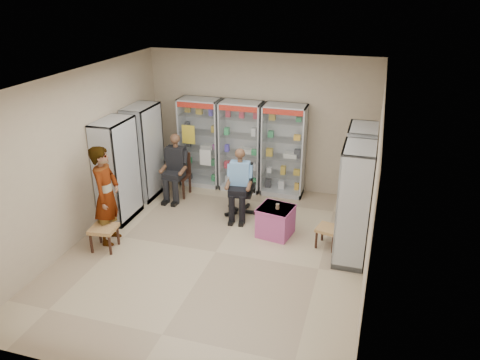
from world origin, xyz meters
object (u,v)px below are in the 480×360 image
(cabinet_right_far, at_px, (358,179))
(wooden_chair, at_px, (179,175))
(cabinet_back_left, at_px, (201,143))
(cabinet_back_right, at_px, (284,151))
(woven_stool_b, at_px, (105,238))
(office_chair, at_px, (241,190))
(seated_shopkeeper, at_px, (240,184))
(woven_stool_a, at_px, (328,237))
(cabinet_left_near, at_px, (117,171))
(cabinet_right_near, at_px, (354,205))
(cabinet_left_far, at_px, (144,152))
(standing_man, at_px, (106,195))
(pink_trunk, at_px, (276,221))
(cabinet_back_mid, at_px, (241,147))

(cabinet_right_far, bearing_deg, wooden_chair, 83.96)
(cabinet_back_left, height_order, cabinet_back_right, same)
(woven_stool_b, bearing_deg, office_chair, 46.27)
(office_chair, distance_m, seated_shopkeeper, 0.15)
(office_chair, height_order, woven_stool_a, office_chair)
(wooden_chair, xyz_separation_m, office_chair, (1.55, -0.46, 0.05))
(cabinet_left_near, height_order, seated_shopkeeper, cabinet_left_near)
(cabinet_right_near, bearing_deg, wooden_chair, 68.36)
(cabinet_left_far, bearing_deg, seated_shopkeeper, 82.17)
(cabinet_right_near, distance_m, cabinet_left_near, 4.46)
(standing_man, bearing_deg, cabinet_left_far, -0.56)
(cabinet_left_near, relative_size, wooden_chair, 2.13)
(office_chair, xyz_separation_m, pink_trunk, (0.86, -0.65, -0.24))
(cabinet_back_left, height_order, pink_trunk, cabinet_back_left)
(cabinet_back_left, relative_size, wooden_chair, 2.13)
(cabinet_back_mid, height_order, standing_man, cabinet_back_mid)
(cabinet_back_left, xyz_separation_m, seated_shopkeeper, (1.30, -1.24, -0.34))
(cabinet_left_far, distance_m, wooden_chair, 0.89)
(wooden_chair, bearing_deg, cabinet_right_near, -21.64)
(cabinet_right_near, xyz_separation_m, cabinet_left_far, (-4.46, 1.30, 0.00))
(cabinet_left_near, xyz_separation_m, wooden_chair, (0.68, 1.30, -0.53))
(cabinet_back_left, xyz_separation_m, cabinet_right_far, (3.53, -1.13, 0.00))
(cabinet_back_right, bearing_deg, pink_trunk, -81.98)
(seated_shopkeeper, bearing_deg, cabinet_right_far, -3.80)
(cabinet_back_mid, relative_size, cabinet_right_near, 1.00)
(woven_stool_a, bearing_deg, standing_man, -166.43)
(cabinet_back_mid, xyz_separation_m, cabinet_right_far, (2.58, -1.13, 0.00))
(cabinet_left_far, distance_m, pink_trunk, 3.30)
(seated_shopkeeper, xyz_separation_m, woven_stool_b, (-1.90, -1.94, -0.45))
(cabinet_right_far, height_order, cabinet_right_near, same)
(office_chair, height_order, woven_stool_b, office_chair)
(woven_stool_a, height_order, standing_man, standing_man)
(cabinet_back_right, distance_m, woven_stool_b, 4.11)
(pink_trunk, bearing_deg, woven_stool_a, -8.30)
(office_chair, relative_size, standing_man, 0.57)
(cabinet_right_far, distance_m, woven_stool_b, 4.67)
(cabinet_back_left, xyz_separation_m, office_chair, (1.30, -1.19, -0.48))
(office_chair, distance_m, woven_stool_a, 2.03)
(cabinet_back_left, bearing_deg, cabinet_back_right, 0.00)
(cabinet_left_far, relative_size, woven_stool_a, 5.25)
(woven_stool_a, bearing_deg, seated_shopkeeper, 158.06)
(cabinet_back_mid, height_order, seated_shopkeeper, cabinet_back_mid)
(cabinet_back_mid, xyz_separation_m, office_chair, (0.35, -1.19, -0.48))
(cabinet_right_near, height_order, office_chair, cabinet_right_near)
(cabinet_left_far, bearing_deg, pink_trunk, 73.70)
(office_chair, bearing_deg, cabinet_back_left, 131.07)
(cabinet_right_far, distance_m, office_chair, 2.28)
(cabinet_back_left, xyz_separation_m, cabinet_back_mid, (0.95, 0.00, 0.00))
(cabinet_back_left, bearing_deg, woven_stool_b, -100.71)
(cabinet_right_far, height_order, standing_man, cabinet_right_far)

